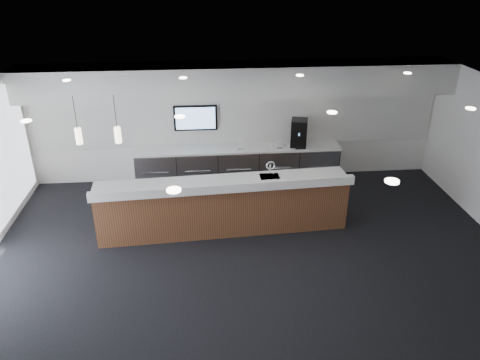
{
  "coord_description": "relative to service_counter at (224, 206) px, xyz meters",
  "views": [
    {
      "loc": [
        -0.89,
        -6.97,
        5.24
      ],
      "look_at": [
        -0.15,
        1.3,
        1.2
      ],
      "focal_mm": 35.0,
      "sensor_mm": 36.0,
      "label": 1
    }
  ],
  "objects": [
    {
      "name": "ground",
      "position": [
        0.48,
        -1.42,
        -0.58
      ],
      "size": [
        10.0,
        10.0,
        0.0
      ],
      "primitive_type": "plane",
      "color": "black",
      "rests_on": "ground"
    },
    {
      "name": "ceiling",
      "position": [
        0.48,
        -1.42,
        2.42
      ],
      "size": [
        10.0,
        8.0,
        0.02
      ],
      "primitive_type": "cube",
      "color": "black",
      "rests_on": "back_wall"
    },
    {
      "name": "back_wall",
      "position": [
        0.48,
        2.58,
        0.92
      ],
      "size": [
        10.0,
        0.02,
        3.0
      ],
      "primitive_type": "cube",
      "color": "white",
      "rests_on": "ground"
    },
    {
      "name": "soffit_bulkhead",
      "position": [
        0.48,
        2.13,
        2.07
      ],
      "size": [
        10.0,
        0.9,
        0.7
      ],
      "primitive_type": "cube",
      "color": "silver",
      "rests_on": "back_wall"
    },
    {
      "name": "alcove_panel",
      "position": [
        0.48,
        2.55,
        1.02
      ],
      "size": [
        9.8,
        0.06,
        1.4
      ],
      "primitive_type": "cube",
      "color": "silver",
      "rests_on": "back_wall"
    },
    {
      "name": "back_credenza",
      "position": [
        0.48,
        2.22,
        -0.1
      ],
      "size": [
        5.06,
        0.66,
        0.95
      ],
      "color": "#9EA1A7",
      "rests_on": "ground"
    },
    {
      "name": "wall_tv",
      "position": [
        -0.52,
        2.48,
        1.07
      ],
      "size": [
        1.05,
        0.08,
        0.62
      ],
      "color": "black",
      "rests_on": "back_wall"
    },
    {
      "name": "pendant_left",
      "position": [
        -1.92,
        -0.62,
        1.67
      ],
      "size": [
        0.12,
        0.12,
        0.3
      ],
      "primitive_type": "cylinder",
      "color": "#FFF3C6",
      "rests_on": "ceiling"
    },
    {
      "name": "pendant_right",
      "position": [
        -2.62,
        -0.62,
        1.67
      ],
      "size": [
        0.12,
        0.12,
        0.3
      ],
      "primitive_type": "cylinder",
      "color": "#FFF3C6",
      "rests_on": "ceiling"
    },
    {
      "name": "ceiling_can_lights",
      "position": [
        0.48,
        -1.42,
        2.39
      ],
      "size": [
        7.0,
        5.0,
        0.02
      ],
      "primitive_type": null,
      "color": "white",
      "rests_on": "ceiling"
    },
    {
      "name": "service_counter",
      "position": [
        0.0,
        0.0,
        0.0
      ],
      "size": [
        5.2,
        1.15,
        1.49
      ],
      "rotation": [
        0.0,
        0.0,
        0.06
      ],
      "color": "#582F1D",
      "rests_on": "ground"
    },
    {
      "name": "coffee_machine",
      "position": [
        1.99,
        2.21,
        0.71
      ],
      "size": [
        0.48,
        0.55,
        0.67
      ],
      "rotation": [
        0.0,
        0.0,
        -0.24
      ],
      "color": "black",
      "rests_on": "back_credenza"
    },
    {
      "name": "info_sign_left",
      "position": [
        0.55,
        2.12,
        0.48
      ],
      "size": [
        0.16,
        0.04,
        0.21
      ],
      "primitive_type": "cube",
      "rotation": [
        0.0,
        0.0,
        -0.12
      ],
      "color": "white",
      "rests_on": "back_credenza"
    },
    {
      "name": "info_sign_right",
      "position": [
        1.5,
        2.09,
        0.48
      ],
      "size": [
        0.16,
        0.03,
        0.22
      ],
      "primitive_type": "cube",
      "rotation": [
        0.0,
        0.0,
        0.09
      ],
      "color": "white",
      "rests_on": "back_credenza"
    },
    {
      "name": "cup_0",
      "position": [
        2.01,
        2.12,
        0.42
      ],
      "size": [
        0.09,
        0.09,
        0.08
      ],
      "primitive_type": "imported",
      "color": "white",
      "rests_on": "back_credenza"
    },
    {
      "name": "cup_1",
      "position": [
        1.87,
        2.12,
        0.42
      ],
      "size": [
        0.13,
        0.13,
        0.08
      ],
      "primitive_type": "imported",
      "rotation": [
        0.0,
        0.0,
        0.65
      ],
      "color": "white",
      "rests_on": "back_credenza"
    },
    {
      "name": "cup_2",
      "position": [
        1.73,
        2.12,
        0.42
      ],
      "size": [
        0.11,
        0.11,
        0.08
      ],
      "primitive_type": "imported",
      "rotation": [
        0.0,
        0.0,
        1.29
      ],
      "color": "white",
      "rests_on": "back_credenza"
    },
    {
      "name": "cup_3",
      "position": [
        1.59,
        2.12,
        0.42
      ],
      "size": [
        0.12,
        0.12,
        0.08
      ],
      "primitive_type": "imported",
      "rotation": [
        0.0,
        0.0,
        1.94
      ],
      "color": "white",
      "rests_on": "back_credenza"
    },
    {
      "name": "cup_4",
      "position": [
        1.45,
        2.12,
        0.42
      ],
      "size": [
        0.12,
        0.12,
        0.08
      ],
      "primitive_type": "imported",
      "rotation": [
        0.0,
        0.0,
        2.58
      ],
      "color": "white",
      "rests_on": "back_credenza"
    },
    {
      "name": "cup_5",
      "position": [
        1.31,
        2.12,
        0.42
      ],
      "size": [
        0.1,
        0.1,
        0.08
      ],
      "primitive_type": "imported",
      "rotation": [
        0.0,
        0.0,
        3.23
      ],
      "color": "white",
      "rests_on": "back_credenza"
    }
  ]
}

